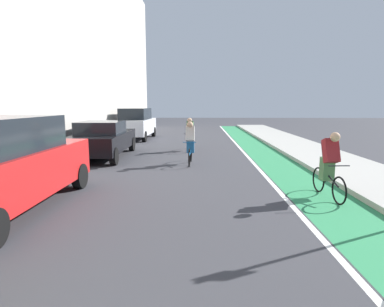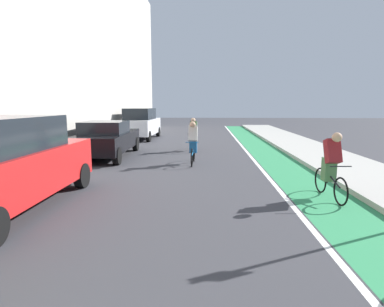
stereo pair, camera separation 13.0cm
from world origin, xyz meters
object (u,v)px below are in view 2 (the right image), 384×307
Objects in this scene: cyclist_trailing at (193,143)px; cyclist_far at (194,133)px; cyclist_mid at (331,164)px; parked_suv_white at (141,123)px; parked_sedan_black at (107,139)px; parked_suv_red at (3,163)px.

cyclist_far is at bearing 92.01° from cyclist_trailing.
parked_suv_white is at bearing 119.42° from cyclist_mid.
parked_suv_red is at bearing -90.01° from parked_sedan_black.
cyclist_mid is 5.46m from cyclist_trailing.
parked_suv_red reaches higher than cyclist_far.
parked_suv_white is 2.60× the size of cyclist_mid.
parked_suv_red reaches higher than cyclist_mid.
parked_suv_white is 6.29m from cyclist_far.
cyclist_mid is 8.42m from cyclist_far.
cyclist_trailing is at bearing 129.11° from cyclist_mid.
parked_sedan_black is at bearing -89.97° from parked_suv_white.
cyclist_mid is at bearing -60.58° from parked_suv_white.
cyclist_trailing is at bearing 55.27° from parked_suv_red.
parked_sedan_black is 2.83× the size of cyclist_mid.
cyclist_far is at bearing 28.24° from parked_sedan_black.
cyclist_mid is at bearing 9.26° from parked_suv_red.
parked_sedan_black is 7.08m from parked_suv_white.
parked_suv_red is 7.29m from cyclist_mid.
cyclist_mid is (7.19, 1.17, -0.17)m from parked_suv_red.
cyclist_mid is at bearing -38.30° from parked_sedan_black.
parked_suv_white reaches higher than parked_sedan_black.
parked_suv_white is 9.31m from cyclist_trailing.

